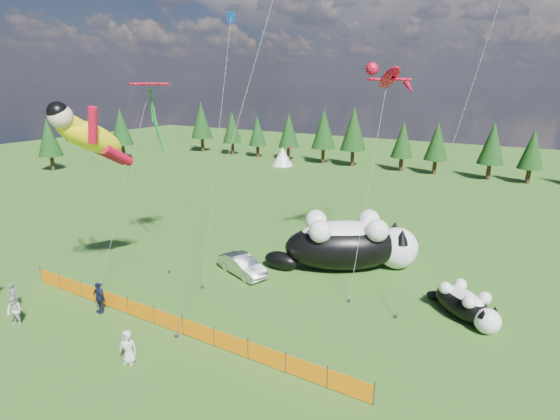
{
  "coord_description": "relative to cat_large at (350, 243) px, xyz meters",
  "views": [
    {
      "loc": [
        15.09,
        -17.35,
        12.37
      ],
      "look_at": [
        2.61,
        4.0,
        5.09
      ],
      "focal_mm": 28.0,
      "sensor_mm": 36.0,
      "label": 1
    }
  ],
  "objects": [
    {
      "name": "superhero_kite",
      "position": [
        -11.42,
        -10.76,
        7.61
      ],
      "size": [
        4.59,
        6.43,
        12.07
      ],
      "color": "yellow",
      "rests_on": "ground"
    },
    {
      "name": "gecko_kite",
      "position": [
        1.22,
        2.39,
        10.77
      ],
      "size": [
        4.99,
        10.02,
        14.43
      ],
      "color": "red",
      "rests_on": "ground"
    },
    {
      "name": "diamond_kite_c",
      "position": [
        -0.84,
        -9.03,
        13.27
      ],
      "size": [
        4.28,
        4.0,
        17.19
      ],
      "color": "#0B41AE",
      "rests_on": "ground"
    },
    {
      "name": "ground",
      "position": [
        -5.17,
        -9.09,
        -1.83
      ],
      "size": [
        160.0,
        160.0,
        0.0
      ],
      "primitive_type": "plane",
      "color": "#123509",
      "rests_on": "ground"
    },
    {
      "name": "spectator_b",
      "position": [
        -12.34,
        -15.88,
        -0.97
      ],
      "size": [
        0.92,
        0.66,
        1.71
      ],
      "primitive_type": "imported",
      "rotation": [
        0.0,
        0.0,
        0.23
      ],
      "color": "beige",
      "rests_on": "ground"
    },
    {
      "name": "flower_kite",
      "position": [
        -11.39,
        -6.09,
        10.24
      ],
      "size": [
        2.97,
        6.03,
        12.93
      ],
      "color": "red",
      "rests_on": "ground"
    },
    {
      "name": "tree_line",
      "position": [
        -5.17,
        35.91,
        2.17
      ],
      "size": [
        90.0,
        4.0,
        8.0
      ],
      "primitive_type": null,
      "color": "black",
      "rests_on": "ground"
    },
    {
      "name": "car",
      "position": [
        -5.75,
        -4.57,
        -1.18
      ],
      "size": [
        4.19,
        2.67,
        1.3
      ],
      "primitive_type": "imported",
      "rotation": [
        0.0,
        0.0,
        1.21
      ],
      "color": "silver",
      "rests_on": "ground"
    },
    {
      "name": "safety_fence",
      "position": [
        -5.17,
        -12.09,
        -1.32
      ],
      "size": [
        22.06,
        0.06,
        1.1
      ],
      "color": "#262626",
      "rests_on": "ground"
    },
    {
      "name": "cat_large",
      "position": [
        0.0,
        0.0,
        0.0
      ],
      "size": [
        9.52,
        7.43,
        3.85
      ],
      "rotation": [
        0.0,
        0.0,
        0.57
      ],
      "color": "black",
      "rests_on": "ground"
    },
    {
      "name": "diamond_kite_a",
      "position": [
        -7.96,
        -2.28,
        13.44
      ],
      "size": [
        1.82,
        6.07,
        17.38
      ],
      "color": "#0B41AE",
      "rests_on": "ground"
    },
    {
      "name": "cat_small",
      "position": [
        7.91,
        -3.15,
        -0.98
      ],
      "size": [
        4.23,
        3.64,
        1.79
      ],
      "rotation": [
        0.0,
        0.0,
        -0.66
      ],
      "color": "black",
      "rests_on": "ground"
    },
    {
      "name": "festival_tents",
      "position": [
        5.83,
        30.91,
        -0.43
      ],
      "size": [
        50.0,
        3.2,
        2.8
      ],
      "primitive_type": null,
      "color": "white",
      "rests_on": "ground"
    },
    {
      "name": "spectator_c",
      "position": [
        -9.73,
        -12.69,
        -0.92
      ],
      "size": [
        1.12,
        0.66,
        1.81
      ],
      "primitive_type": "imported",
      "rotation": [
        0.0,
        0.0,
        -0.11
      ],
      "color": "#131835",
      "rests_on": "ground"
    },
    {
      "name": "spectator_e",
      "position": [
        -4.71,
        -15.07,
        -1.0
      ],
      "size": [
        0.95,
        0.79,
        1.66
      ],
      "primitive_type": "imported",
      "rotation": [
        0.0,
        0.0,
        0.38
      ],
      "color": "beige",
      "rests_on": "ground"
    },
    {
      "name": "spectator_a",
      "position": [
        -14.08,
        -14.99,
        -0.99
      ],
      "size": [
        0.72,
        0.64,
        1.67
      ],
      "primitive_type": "imported",
      "rotation": [
        0.0,
        0.0,
        0.5
      ],
      "color": "#55565A",
      "rests_on": "ground"
    }
  ]
}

